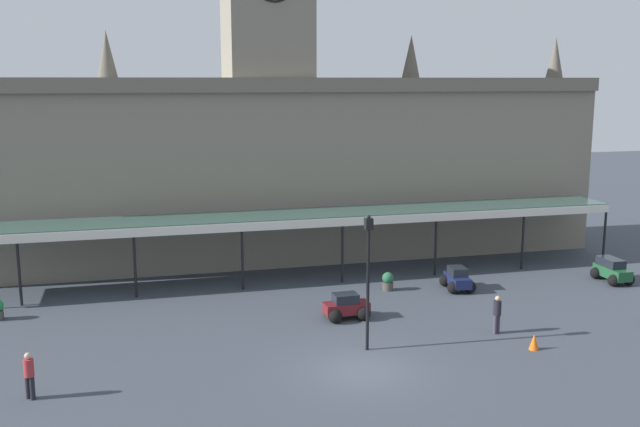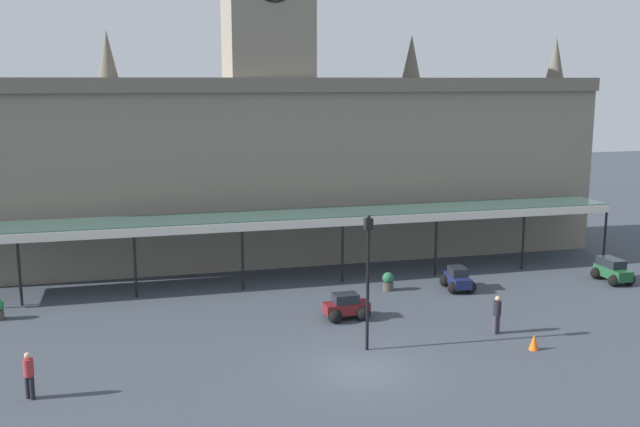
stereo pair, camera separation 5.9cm
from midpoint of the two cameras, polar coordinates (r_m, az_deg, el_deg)
name	(u,v)px [view 2 (the right image)]	position (r m, az deg, el deg)	size (l,w,h in m)	color
ground_plane	(362,371)	(27.80, 3.38, -12.26)	(140.00, 140.00, 0.00)	#3D444E
station_building	(269,155)	(43.84, -4.03, 4.62)	(40.29, 6.50, 20.37)	gray
entrance_canopy	(288,217)	(38.94, -2.49, -0.28)	(37.84, 3.26, 3.61)	#38564C
car_navy_sedan	(458,280)	(38.32, 10.84, -5.19)	(1.67, 2.14, 1.19)	#19214C
car_green_estate	(612,272)	(42.11, 22.07, -4.27)	(1.56, 2.26, 1.27)	#1E512D
car_maroon_sedan	(346,308)	(33.22, 2.13, -7.46)	(2.08, 1.56, 1.19)	maroon
pedestrian_near_entrance	(29,374)	(27.04, -21.89, -11.62)	(0.34, 0.34, 1.67)	black
pedestrian_crossing_forecourt	(497,313)	(32.15, 13.82, -7.62)	(0.36, 0.34, 1.67)	#3F384C
victorian_lamppost	(368,268)	(28.75, 3.85, -4.32)	(0.30, 0.30, 5.55)	black
traffic_cone	(534,342)	(30.88, 16.55, -9.67)	(0.40, 0.40, 0.65)	orange
planter_forecourt_centre	(388,281)	(37.71, 5.43, -5.32)	(0.60, 0.60, 0.96)	#47423D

